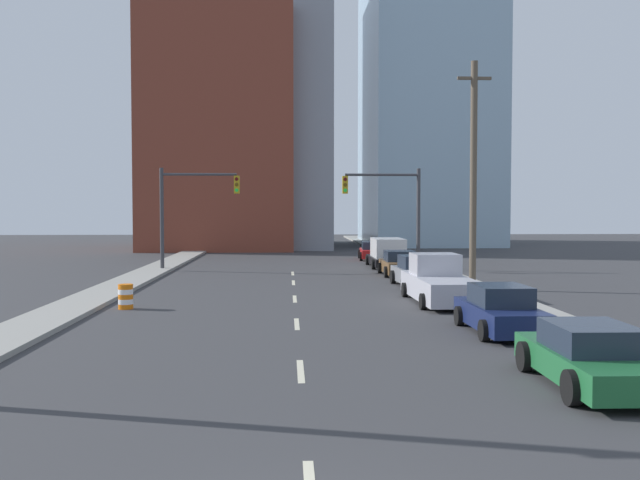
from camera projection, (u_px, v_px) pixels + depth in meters
name	position (u px, v px, depth m)	size (l,w,h in m)	color
sidewalk_left	(177.00, 260.00, 52.30)	(2.07, 90.44, 0.17)	gray
sidewalk_right	(405.00, 259.00, 53.07)	(2.07, 90.44, 0.17)	gray
lane_stripe_at_9m	(301.00, 371.00, 16.75)	(0.16, 2.40, 0.01)	beige
lane_stripe_at_16m	(297.00, 324.00, 23.61)	(0.16, 2.40, 0.01)	beige
lane_stripe_at_23m	(295.00, 299.00, 30.21)	(0.16, 2.40, 0.01)	beige
lane_stripe_at_29m	(293.00, 283.00, 36.89)	(0.16, 2.40, 0.01)	beige
lane_stripe_at_35m	(293.00, 273.00, 42.18)	(0.16, 2.40, 0.01)	beige
building_brick_left	(221.00, 136.00, 69.80)	(14.00, 16.00, 22.00)	brown
building_office_center	(270.00, 108.00, 73.87)	(12.00, 20.00, 28.66)	gray
building_glass_right	(426.00, 96.00, 78.55)	(13.00, 20.00, 32.65)	#99B7CC
traffic_signal_left	(185.00, 204.00, 43.98)	(4.91, 0.35, 6.36)	#38383D
traffic_signal_right	(396.00, 204.00, 44.58)	(4.91, 0.35, 6.36)	#38383D
utility_pole_right_mid	(473.00, 173.00, 33.48)	(1.60, 0.32, 10.73)	brown
traffic_barrel	(126.00, 297.00, 27.16)	(0.56, 0.56, 0.95)	orange
sedan_green	(590.00, 357.00, 15.25)	(2.21, 4.75, 1.35)	#1E6033
sedan_navy	(500.00, 311.00, 21.93)	(2.08, 4.59, 1.47)	#141E47
pickup_truck_silver	(439.00, 283.00, 29.16)	(2.46, 6.40, 1.95)	#B2B2BC
sedan_gray	(418.00, 272.00, 35.12)	(2.29, 4.62, 1.53)	slate
sedan_brown	(400.00, 264.00, 41.01)	(2.13, 4.33, 1.42)	brown
box_truck_black	(388.00, 253.00, 46.78)	(2.50, 5.97, 1.90)	black
sedan_red	(373.00, 251.00, 53.89)	(2.30, 4.78, 1.36)	red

